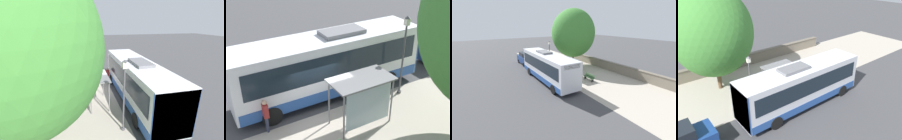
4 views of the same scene
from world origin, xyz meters
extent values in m
plane|color=#424244|center=(0.00, 0.00, 0.00)|extent=(120.00, 120.00, 0.00)
cube|color=#ADA393|center=(-4.50, 0.00, 0.01)|extent=(9.00, 44.00, 0.02)
cube|color=slate|center=(-8.55, 0.00, 0.61)|extent=(0.50, 20.00, 1.23)
cube|color=#685F52|center=(-8.55, 0.00, 1.27)|extent=(0.60, 20.00, 0.08)
cube|color=silver|center=(1.57, -1.48, 1.94)|extent=(2.48, 10.78, 2.99)
cube|color=black|center=(1.57, -1.48, 2.33)|extent=(2.52, 9.92, 1.31)
cube|color=#264C93|center=(1.57, -1.48, 0.75)|extent=(2.52, 10.57, 0.60)
cube|color=#264C93|center=(1.57, -6.85, 1.94)|extent=(2.52, 0.06, 2.87)
cube|color=black|center=(1.57, 3.87, 3.14)|extent=(1.86, 0.08, 0.42)
cube|color=slate|center=(1.57, -2.29, 3.55)|extent=(1.24, 2.37, 0.22)
cylinder|color=black|center=(0.41, 2.29, 0.50)|extent=(0.30, 1.00, 1.00)
cylinder|color=black|center=(2.72, 2.29, 0.50)|extent=(0.30, 1.00, 1.00)
cylinder|color=black|center=(0.41, -4.83, 0.50)|extent=(0.30, 1.00, 1.00)
cylinder|color=black|center=(2.72, -4.83, 0.50)|extent=(0.30, 1.00, 1.00)
cylinder|color=slate|center=(-0.94, -2.75, 1.19)|extent=(0.08, 0.08, 2.38)
cylinder|color=slate|center=(-0.94, -0.10, 1.19)|extent=(0.08, 0.08, 2.38)
cylinder|color=slate|center=(-2.28, -2.75, 1.19)|extent=(0.08, 0.08, 2.38)
cylinder|color=slate|center=(-2.28, -0.10, 1.19)|extent=(0.08, 0.08, 2.38)
cube|color=slate|center=(-1.61, -1.43, 2.42)|extent=(1.64, 2.94, 0.08)
cube|color=silver|center=(-2.26, -1.43, 1.31)|extent=(0.03, 2.38, 1.90)
cylinder|color=#2D3347|center=(-0.07, 2.66, 0.42)|extent=(0.12, 0.12, 0.83)
cylinder|color=#2D3347|center=(0.09, 2.66, 0.42)|extent=(0.12, 0.12, 0.83)
cube|color=maroon|center=(0.01, 2.66, 1.17)|extent=(0.34, 0.22, 0.67)
sphere|color=tan|center=(0.01, 2.66, 1.62)|extent=(0.23, 0.23, 0.23)
cube|color=#4C7247|center=(-2.87, 1.32, 0.45)|extent=(0.40, 1.68, 0.06)
cube|color=#4C7247|center=(-3.04, 1.32, 0.68)|extent=(0.04, 1.68, 0.40)
cube|color=black|center=(-2.87, 0.65, 0.23)|extent=(0.32, 0.06, 0.45)
cube|color=black|center=(-2.87, 1.99, 0.23)|extent=(0.32, 0.06, 0.45)
cylinder|color=#4C4C51|center=(-0.51, -4.91, 0.08)|extent=(0.24, 0.24, 0.16)
cylinder|color=#4C4C51|center=(-0.51, -4.91, 2.03)|extent=(0.10, 0.10, 4.07)
cube|color=silver|center=(-0.51, -4.91, 4.24)|extent=(0.24, 0.24, 0.35)
pyramid|color=#4C4C51|center=(-0.51, -4.91, 4.49)|extent=(0.28, 0.28, 0.14)
cylinder|color=brown|center=(-5.27, -5.66, 1.74)|extent=(0.39, 0.39, 3.48)
ellipsoid|color=#3D7F33|center=(-5.27, -5.66, 5.41)|extent=(7.03, 7.03, 7.73)
camera|label=1|loc=(-2.90, -12.31, 6.52)|focal=24.00mm
camera|label=2|loc=(-10.58, 5.06, 8.65)|focal=45.00mm
camera|label=3|loc=(9.30, 14.79, 7.02)|focal=24.00mm
camera|label=4|loc=(12.97, -11.71, 10.47)|focal=35.00mm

